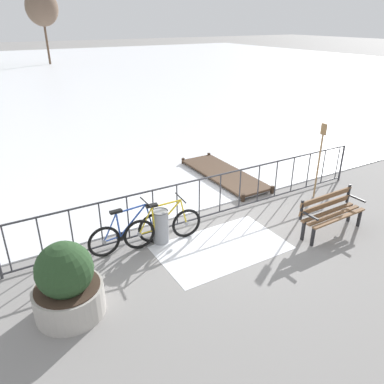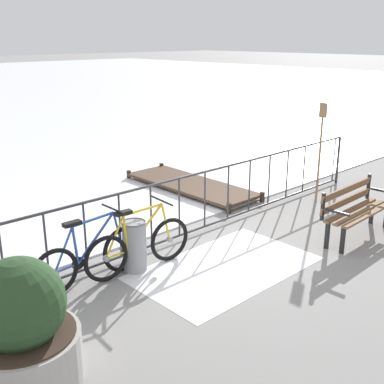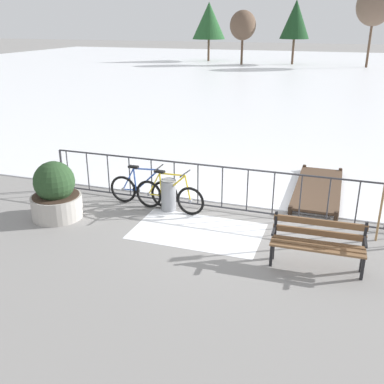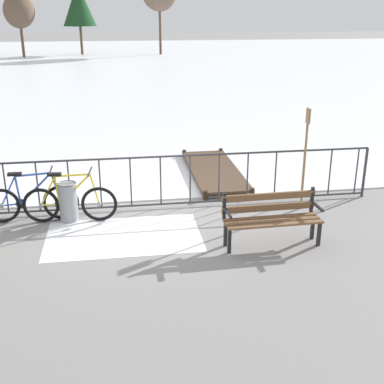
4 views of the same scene
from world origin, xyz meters
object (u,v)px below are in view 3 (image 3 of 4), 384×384
(park_bench, at_px, (318,240))
(trash_bin, at_px, (169,195))
(bicycle_near_railing, at_px, (169,196))
(bicycle_second, at_px, (143,190))
(planter_with_shrub, at_px, (56,193))

(park_bench, xyz_separation_m, trash_bin, (-3.39, 1.48, -0.14))
(bicycle_near_railing, distance_m, trash_bin, 0.07)
(bicycle_second, height_order, planter_with_shrub, planter_with_shrub)
(bicycle_second, distance_m, park_bench, 4.35)
(planter_with_shrub, bearing_deg, bicycle_second, 39.62)
(planter_with_shrub, distance_m, trash_bin, 2.48)
(park_bench, relative_size, trash_bin, 2.20)
(bicycle_second, bearing_deg, planter_with_shrub, -140.38)
(bicycle_near_railing, xyz_separation_m, planter_with_shrub, (-2.21, -1.11, 0.19))
(bicycle_near_railing, bearing_deg, park_bench, -23.01)
(park_bench, bearing_deg, bicycle_near_railing, 156.99)
(bicycle_near_railing, relative_size, bicycle_second, 1.00)
(bicycle_near_railing, height_order, park_bench, bicycle_near_railing)
(bicycle_near_railing, distance_m, planter_with_shrub, 2.48)
(bicycle_near_railing, xyz_separation_m, park_bench, (3.35, -1.42, 0.14))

